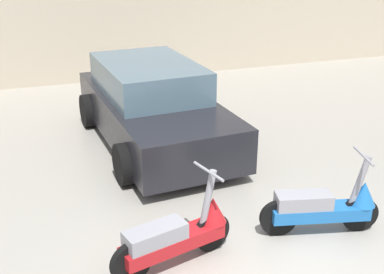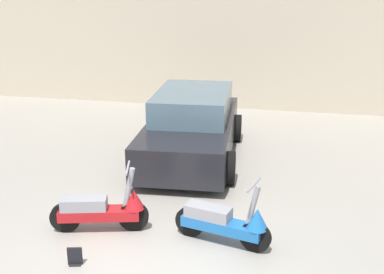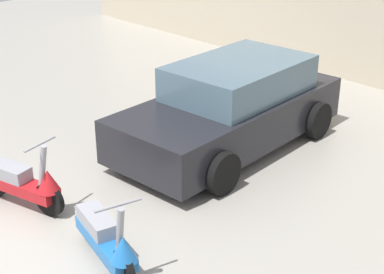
% 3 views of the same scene
% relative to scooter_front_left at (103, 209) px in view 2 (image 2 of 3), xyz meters
% --- Properties ---
extents(ground_plane, '(28.00, 28.00, 0.00)m').
position_rel_scooter_front_left_xyz_m(ground_plane, '(0.81, -0.78, -0.38)').
color(ground_plane, '#9E998E').
extents(wall_back, '(19.60, 0.12, 3.59)m').
position_rel_scooter_front_left_xyz_m(wall_back, '(0.81, 7.93, 1.42)').
color(wall_back, beige).
rests_on(wall_back, ground_plane).
extents(scooter_front_left, '(1.49, 0.68, 1.06)m').
position_rel_scooter_front_left_xyz_m(scooter_front_left, '(0.00, 0.00, 0.00)').
color(scooter_front_left, black).
rests_on(scooter_front_left, ground_plane).
extents(scooter_front_right, '(1.48, 0.65, 1.05)m').
position_rel_scooter_front_left_xyz_m(scooter_front_right, '(1.90, -0.00, -0.00)').
color(scooter_front_right, black).
rests_on(scooter_front_right, ground_plane).
extents(car_rear_left, '(2.27, 4.33, 1.43)m').
position_rel_scooter_front_left_xyz_m(car_rear_left, '(0.63, 3.51, 0.31)').
color(car_rear_left, black).
rests_on(car_rear_left, ground_plane).
extents(placard_near_left_scooter, '(0.20, 0.16, 0.26)m').
position_rel_scooter_front_left_xyz_m(placard_near_left_scooter, '(-0.03, -0.97, -0.26)').
color(placard_near_left_scooter, black).
rests_on(placard_near_left_scooter, ground_plane).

